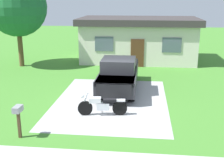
# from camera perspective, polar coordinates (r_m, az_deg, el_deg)

# --- Properties ---
(ground_plane) EXTENTS (80.00, 80.00, 0.00)m
(ground_plane) POSITION_cam_1_polar(r_m,az_deg,el_deg) (15.14, -0.16, -3.32)
(ground_plane) COLOR #42802C
(driveway_pad) EXTENTS (5.62, 7.95, 0.01)m
(driveway_pad) POSITION_cam_1_polar(r_m,az_deg,el_deg) (15.14, -0.16, -3.31)
(driveway_pad) COLOR #A7A7A7
(driveway_pad) RESTS_ON ground
(sidewalk_strip) EXTENTS (36.00, 1.80, 0.01)m
(sidewalk_strip) POSITION_cam_1_polar(r_m,az_deg,el_deg) (9.76, -4.24, -15.19)
(sidewalk_strip) COLOR #AFAFAA
(sidewalk_strip) RESTS_ON ground
(motorcycle) EXTENTS (2.21, 0.70, 1.09)m
(motorcycle) POSITION_cam_1_polar(r_m,az_deg,el_deg) (13.25, -1.93, -4.09)
(motorcycle) COLOR black
(motorcycle) RESTS_ON ground
(pickup_truck) EXTENTS (2.02, 5.64, 1.90)m
(pickup_truck) POSITION_cam_1_polar(r_m,az_deg,el_deg) (16.78, 1.39, 2.05)
(pickup_truck) COLOR black
(pickup_truck) RESTS_ON ground
(mailbox) EXTENTS (0.26, 0.48, 1.26)m
(mailbox) POSITION_cam_1_polar(r_m,az_deg,el_deg) (11.53, -17.62, -5.40)
(mailbox) COLOR #4C3823
(mailbox) RESTS_ON ground
(shade_tree) EXTENTS (4.35, 4.35, 6.61)m
(shade_tree) POSITION_cam_1_polar(r_m,az_deg,el_deg) (23.41, -17.82, 13.95)
(shade_tree) COLOR brown
(shade_tree) RESTS_ON ground
(neighbor_house) EXTENTS (9.60, 5.60, 3.50)m
(neighbor_house) POSITION_cam_1_polar(r_m,az_deg,el_deg) (24.87, 5.09, 8.66)
(neighbor_house) COLOR beige
(neighbor_house) RESTS_ON ground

